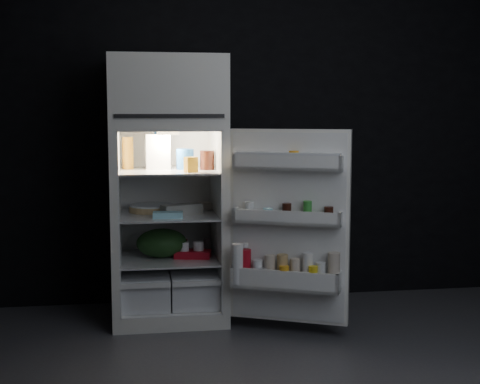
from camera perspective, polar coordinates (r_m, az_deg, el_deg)
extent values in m
cube|color=black|center=(5.01, 0.59, 6.08)|extent=(4.00, 0.00, 2.70)
cube|color=black|center=(1.75, 19.35, 4.52)|extent=(4.00, 0.00, 2.70)
cube|color=white|center=(4.74, -6.03, -9.93)|extent=(0.76, 0.70, 0.10)
cube|color=white|center=(4.60, -10.56, -2.23)|extent=(0.05, 0.70, 1.20)
cube|color=white|center=(4.63, -1.74, -2.05)|extent=(0.05, 0.70, 1.20)
cube|color=white|center=(4.92, -6.32, -1.57)|extent=(0.66, 0.05, 1.20)
cube|color=white|center=(4.55, -6.23, 5.72)|extent=(0.76, 0.70, 0.06)
cube|color=white|center=(4.55, -6.27, 8.75)|extent=(0.76, 0.70, 0.42)
cube|color=black|center=(4.19, -6.01, 6.47)|extent=(0.68, 0.01, 0.02)
cube|color=white|center=(4.57, -10.20, -2.27)|extent=(0.01, 0.65, 1.20)
cube|color=white|center=(4.60, -2.06, -2.11)|extent=(0.01, 0.65, 1.20)
cube|color=white|center=(4.52, -6.21, 5.29)|extent=(0.66, 0.65, 0.01)
cube|color=white|center=(4.70, -6.02, -9.38)|extent=(0.66, 0.65, 0.01)
cube|color=white|center=(4.54, -6.17, 1.80)|extent=(0.65, 0.63, 0.01)
cube|color=white|center=(4.57, -6.12, -1.94)|extent=(0.65, 0.63, 0.01)
cube|color=white|center=(4.63, -6.07, -5.62)|extent=(0.65, 0.63, 0.01)
cube|color=white|center=(4.69, -8.09, -8.00)|extent=(0.32, 0.59, 0.22)
cube|color=white|center=(4.70, -4.03, -7.90)|extent=(0.32, 0.59, 0.22)
cube|color=white|center=(4.35, -8.04, -7.93)|extent=(0.32, 0.02, 0.03)
cube|color=white|center=(4.37, -3.67, -7.82)|extent=(0.32, 0.02, 0.03)
cube|color=#FFE5B2|center=(4.47, -6.18, 5.01)|extent=(0.14, 0.14, 0.02)
cube|color=white|center=(4.22, 4.22, -2.93)|extent=(0.71, 0.37, 1.22)
cube|color=white|center=(4.19, 4.14, -2.99)|extent=(0.65, 0.31, 1.18)
cube|color=white|center=(4.11, 4.06, 2.01)|extent=(0.65, 0.37, 0.02)
cube|color=white|center=(4.07, 3.95, 2.51)|extent=(0.62, 0.31, 0.10)
cube|color=white|center=(4.05, 8.63, 2.42)|extent=(0.06, 0.09, 0.10)
cube|color=white|center=(4.19, -0.36, 2.64)|extent=(0.06, 0.09, 0.10)
cube|color=white|center=(4.14, 4.00, -2.62)|extent=(0.66, 0.38, 0.02)
cube|color=white|center=(4.10, 3.89, -2.24)|extent=(0.62, 0.31, 0.09)
cube|color=white|center=(4.08, 8.54, -2.34)|extent=(0.06, 0.10, 0.09)
cube|color=white|center=(4.22, -0.38, -1.96)|extent=(0.06, 0.10, 0.09)
cube|color=white|center=(4.21, 3.90, -8.11)|extent=(0.67, 0.42, 0.02)
cube|color=white|center=(4.14, 3.72, -7.59)|extent=(0.62, 0.31, 0.13)
cube|color=white|center=(4.14, 8.41, -7.65)|extent=(0.08, 0.14, 0.13)
cube|color=white|center=(4.28, -0.45, -7.11)|extent=(0.08, 0.14, 0.13)
cube|color=white|center=(4.10, 4.07, 3.29)|extent=(0.63, 0.36, 0.02)
cylinder|color=#F1A41C|center=(4.09, 4.61, 2.83)|extent=(0.08, 0.08, 0.10)
cylinder|color=black|center=(4.09, 7.57, -1.94)|extent=(0.07, 0.07, 0.10)
cylinder|color=#338C33|center=(4.10, 5.78, -1.66)|extent=(0.07, 0.07, 0.13)
cylinder|color=black|center=(4.13, 4.01, -1.73)|extent=(0.07, 0.07, 0.11)
cylinder|color=#98DBEC|center=(4.16, 2.39, -1.90)|extent=(0.08, 0.08, 0.07)
cylinder|color=silver|center=(4.19, 0.80, -1.57)|extent=(0.07, 0.07, 0.11)
cylinder|color=beige|center=(4.12, 8.01, -6.69)|extent=(0.10, 0.10, 0.23)
cylinder|color=silver|center=(4.14, 6.90, -7.08)|extent=(0.08, 0.08, 0.16)
cylinder|color=white|center=(4.15, 5.81, -6.65)|extent=(0.09, 0.09, 0.22)
cylinder|color=beige|center=(4.17, 4.72, -6.86)|extent=(0.09, 0.09, 0.18)
cylinder|color=tan|center=(4.19, 3.64, -6.66)|extent=(0.09, 0.09, 0.20)
cylinder|color=beige|center=(4.20, 2.57, -6.66)|extent=(0.09, 0.09, 0.19)
cylinder|color=silver|center=(4.23, 1.51, -6.81)|extent=(0.09, 0.09, 0.15)
cylinder|color=#AE0E1C|center=(4.24, 0.46, -6.34)|extent=(0.10, 0.10, 0.21)
cylinder|color=yellow|center=(4.11, 6.25, -7.29)|extent=(0.07, 0.07, 0.14)
cylinder|color=#F1A41C|center=(4.15, 3.78, -7.22)|extent=(0.08, 0.08, 0.13)
cylinder|color=silver|center=(4.19, 1.90, -7.26)|extent=(0.08, 0.08, 0.11)
cylinder|color=white|center=(4.21, -0.22, -6.16)|extent=(0.10, 0.10, 0.26)
cylinder|color=white|center=(4.21, 0.46, -4.56)|extent=(0.05, 0.05, 0.02)
cube|color=white|center=(4.62, -7.04, 3.44)|extent=(0.17, 0.17, 0.24)
cylinder|color=#215FB4|center=(4.57, -4.70, 2.81)|extent=(0.12, 0.12, 0.14)
cylinder|color=black|center=(4.54, -2.82, 2.74)|extent=(0.12, 0.12, 0.13)
cylinder|color=#C1801E|center=(4.65, -9.55, 3.30)|extent=(0.08, 0.08, 0.22)
cube|color=#F1A41C|center=(4.34, -4.21, 2.34)|extent=(0.09, 0.08, 0.10)
cube|color=gray|center=(4.53, -5.00, -1.49)|extent=(0.29, 0.20, 0.07)
cylinder|color=tan|center=(4.69, -7.53, -1.43)|extent=(0.37, 0.37, 0.04)
cube|color=#98DBEC|center=(4.39, -6.17, -1.96)|extent=(0.20, 0.11, 0.04)
cube|color=beige|center=(4.76, -3.17, -1.20)|extent=(0.13, 0.11, 0.05)
ellipsoid|color=#193815|center=(4.62, -6.70, -4.34)|extent=(0.43, 0.39, 0.20)
cube|color=#AE0E1C|center=(4.59, -4.05, -5.30)|extent=(0.27, 0.18, 0.05)
cylinder|color=#AE0E1C|center=(4.79, -4.91, -4.57)|extent=(0.08, 0.08, 0.09)
cylinder|color=silver|center=(4.81, -2.83, -4.50)|extent=(0.06, 0.06, 0.09)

